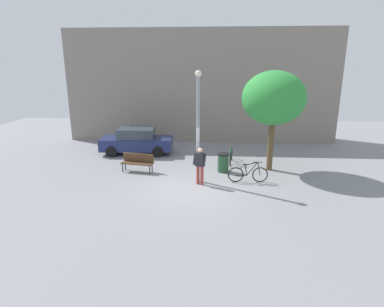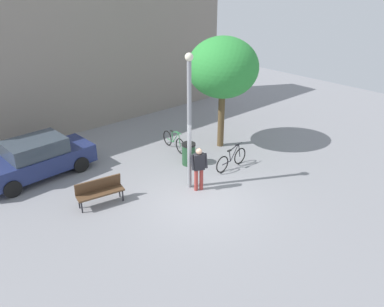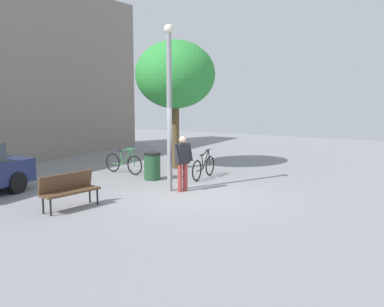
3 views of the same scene
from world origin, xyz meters
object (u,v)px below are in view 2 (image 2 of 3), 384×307
at_px(bicycle_green, 174,141).
at_px(plaza_tree, 223,68).
at_px(trash_bin, 189,154).
at_px(lamppost, 189,117).
at_px(parked_car_navy, 37,158).
at_px(bicycle_black, 231,159).
at_px(park_bench, 100,190).
at_px(person_by_lamppost, 199,166).

bearing_deg(bicycle_green, plaza_tree, -30.04).
bearing_deg(trash_bin, lamppost, -129.73).
distance_m(bicycle_green, parked_car_navy, 5.76).
distance_m(bicycle_black, trash_bin, 1.78).
bearing_deg(bicycle_black, lamppost, -179.33).
relative_size(park_bench, bicycle_green, 0.92).
relative_size(lamppost, bicycle_green, 2.74).
xyz_separation_m(park_bench, bicycle_black, (5.33, -1.14, -0.16)).
distance_m(plaza_tree, bicycle_green, 3.89).
relative_size(plaza_tree, bicycle_black, 2.72).
xyz_separation_m(person_by_lamppost, plaza_tree, (3.43, 2.30, 2.64)).
bearing_deg(plaza_tree, trash_bin, -168.48).
relative_size(lamppost, park_bench, 2.98).
relative_size(lamppost, person_by_lamppost, 2.96).
bearing_deg(lamppost, bicycle_green, 61.11).
relative_size(parked_car_navy, trash_bin, 4.57).
relative_size(lamppost, parked_car_navy, 1.15).
xyz_separation_m(lamppost, person_by_lamppost, (0.11, -0.39, -1.79)).
height_order(lamppost, person_by_lamppost, lamppost).
relative_size(plaza_tree, parked_car_navy, 1.15).
bearing_deg(trash_bin, bicycle_green, 73.48).
bearing_deg(person_by_lamppost, bicycle_black, 10.79).
height_order(person_by_lamppost, plaza_tree, plaza_tree).
height_order(plaza_tree, parked_car_navy, plaza_tree).
height_order(lamppost, park_bench, lamppost).
bearing_deg(person_by_lamppost, parked_car_navy, 129.27).
distance_m(person_by_lamppost, park_bench, 3.55).
relative_size(bicycle_green, trash_bin, 1.92).
bearing_deg(bicycle_green, person_by_lamppost, -114.48).
bearing_deg(bicycle_black, parked_car_navy, 144.03).
bearing_deg(lamppost, park_bench, 159.11).
xyz_separation_m(person_by_lamppost, parked_car_navy, (-4.00, 4.89, -0.19)).
height_order(plaza_tree, bicycle_green, plaza_tree).
distance_m(person_by_lamppost, parked_car_navy, 6.32).
xyz_separation_m(park_bench, bicycle_green, (4.71, 1.84, -0.16)).
xyz_separation_m(plaza_tree, bicycle_black, (-1.26, -1.88, -3.22)).
relative_size(park_bench, plaza_tree, 0.34).
relative_size(park_bench, trash_bin, 1.76).
bearing_deg(bicycle_green, park_bench, -158.70).
height_order(bicycle_black, parked_car_navy, parked_car_navy).
relative_size(lamppost, bicycle_black, 2.73).
distance_m(plaza_tree, bicycle_black, 3.94).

